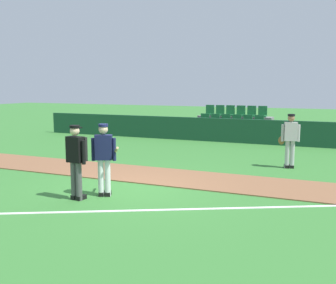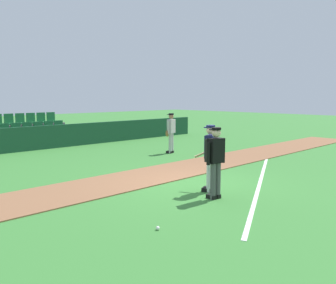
{
  "view_description": "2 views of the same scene",
  "coord_description": "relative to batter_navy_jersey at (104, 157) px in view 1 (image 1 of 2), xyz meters",
  "views": [
    {
      "loc": [
        4.94,
        -8.85,
        2.66
      ],
      "look_at": [
        0.34,
        1.83,
        1.01
      ],
      "focal_mm": 42.73,
      "sensor_mm": 36.0,
      "label": 1
    },
    {
      "loc": [
        -7.35,
        -6.58,
        2.51
      ],
      "look_at": [
        0.38,
        1.37,
        1.06
      ],
      "focal_mm": 37.82,
      "sensor_mm": 36.0,
      "label": 2
    }
  ],
  "objects": [
    {
      "name": "runner_grey_jersey",
      "position": [
        3.7,
        5.2,
        -0.01
      ],
      "size": [
        0.67,
        0.38,
        1.76
      ],
      "color": "#B2B2B2",
      "rests_on": "ground"
    },
    {
      "name": "stadium_bleachers",
      "position": [
        0.19,
        11.69,
        -0.49
      ],
      "size": [
        3.9,
        2.1,
        1.65
      ],
      "color": "slate",
      "rests_on": "ground"
    },
    {
      "name": "infield_dirt_path",
      "position": [
        0.19,
        2.46,
        -0.95
      ],
      "size": [
        28.0,
        2.1,
        0.03
      ],
      "primitive_type": "cube",
      "color": "brown",
      "rests_on": "ground"
    },
    {
      "name": "ground_plane",
      "position": [
        0.19,
        0.8,
        -0.97
      ],
      "size": [
        80.0,
        80.0,
        0.0
      ],
      "primitive_type": "plane",
      "color": "#387A33"
    },
    {
      "name": "umpire_home_plate",
      "position": [
        -0.43,
        -0.51,
        0.03
      ],
      "size": [
        0.59,
        0.34,
        1.76
      ],
      "color": "#4C4C4C",
      "rests_on": "ground"
    },
    {
      "name": "batter_navy_jersey",
      "position": [
        0.0,
        0.0,
        0.0
      ],
      "size": [
        0.75,
        0.69,
        1.76
      ],
      "color": "white",
      "rests_on": "ground"
    },
    {
      "name": "foul_line_chalk",
      "position": [
        3.19,
        0.3,
        -0.96
      ],
      "size": [
        10.67,
        5.67,
        0.01
      ],
      "primitive_type": "cube",
      "rotation": [
        0.0,
        0.0,
        0.48
      ],
      "color": "white",
      "rests_on": "ground"
    },
    {
      "name": "dugout_fence",
      "position": [
        0.19,
        10.23,
        -0.41
      ],
      "size": [
        20.0,
        0.16,
        1.12
      ],
      "primitive_type": "cube",
      "color": "#19472D",
      "rests_on": "ground"
    }
  ]
}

